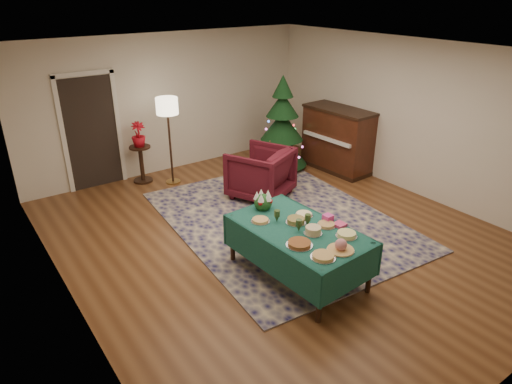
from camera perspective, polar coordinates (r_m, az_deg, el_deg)
room_shell at (r=6.47m, az=3.01°, el=5.09°), size 7.00×7.00×7.00m
doorway at (r=8.86m, az=-19.89°, el=7.33°), size 1.08×0.04×2.16m
rug at (r=7.44m, az=2.97°, el=-3.47°), size 3.53×4.45×0.02m
buffet_table at (r=5.84m, az=5.29°, el=-5.74°), size 1.17×1.87×0.70m
platter_0 at (r=5.21m, az=8.39°, el=-7.94°), size 0.29×0.29×0.04m
platter_1 at (r=5.35m, az=10.56°, el=-6.69°), size 0.32×0.32×0.15m
platter_2 at (r=5.66m, az=11.24°, el=-5.24°), size 0.26×0.26×0.06m
platter_3 at (r=5.40m, az=5.44°, el=-6.46°), size 0.32×0.32×0.05m
platter_4 at (r=5.65m, az=7.16°, el=-4.80°), size 0.23×0.23×0.10m
platter_5 at (r=5.86m, az=8.79°, el=-4.07°), size 0.25×0.25×0.04m
platter_6 at (r=5.88m, az=5.01°, el=-3.58°), size 0.26×0.26×0.07m
platter_7 at (r=6.07m, az=6.02°, el=-2.81°), size 0.24×0.24×0.04m
platter_8 at (r=5.89m, az=0.55°, el=-3.56°), size 0.25×0.25×0.04m
goblet_0 at (r=5.87m, az=2.64°, el=-2.98°), size 0.08×0.08×0.16m
goblet_1 at (r=5.80m, az=6.48°, el=-3.47°), size 0.08×0.08×0.16m
goblet_2 at (r=5.66m, az=5.38°, el=-4.16°), size 0.08×0.08×0.16m
napkin_stack at (r=5.89m, az=10.41°, el=-4.03°), size 0.15×0.15×0.04m
gift_box at (r=5.96m, az=8.97°, el=-3.25°), size 0.12×0.12×0.09m
centerpiece at (r=6.18m, az=0.88°, el=-1.09°), size 0.25×0.25×0.29m
armchair at (r=8.07m, az=0.56°, el=2.69°), size 1.26×1.23×1.00m
floor_lamp at (r=8.54m, az=-11.01°, el=9.87°), size 0.40×0.40×1.65m
side_table at (r=9.03m, az=-14.10°, el=3.35°), size 0.40×0.40×0.72m
potted_plant at (r=8.87m, az=-14.43°, el=6.35°), size 0.26×0.47×0.26m
christmas_tree at (r=9.29m, az=3.27°, el=8.02°), size 1.38×1.38×1.92m
piano at (r=9.44m, az=10.16°, el=6.41°), size 0.77×1.51×1.28m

